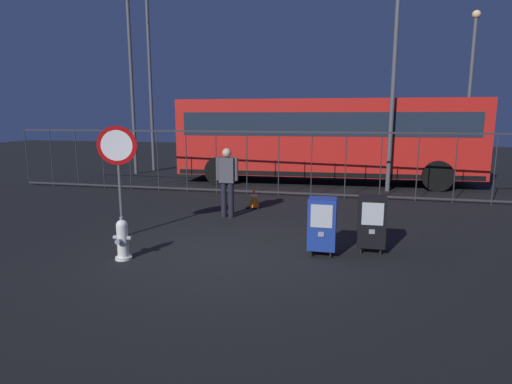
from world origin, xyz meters
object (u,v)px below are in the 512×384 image
object	(u,v)px
pedestrian	(227,178)
fire_hydrant	(123,239)
newspaper_box_primary	(322,224)
street_light_far_right	(131,72)
street_light_near_right	(149,58)
traffic_cone	(254,198)
street_light_far_left	(470,82)
newspaper_box_secondary	(372,221)
street_light_near_left	(395,45)
bus_near	(325,136)
stop_sign	(118,158)

from	to	relation	value
pedestrian	fire_hydrant	bearing A→B (deg)	-104.44
newspaper_box_primary	street_light_far_right	bearing A→B (deg)	133.38
pedestrian	street_light_near_right	size ratio (longest dim) A/B	0.19
street_light_near_right	traffic_cone	bearing A→B (deg)	-47.05
pedestrian	street_light_near_right	xyz separation A→B (m)	(-5.85, 7.87, 3.96)
street_light_near_right	street_light_far_left	distance (m)	13.28
newspaper_box_secondary	traffic_cone	bearing A→B (deg)	132.50
newspaper_box_secondary	street_light_near_right	world-z (taller)	street_light_near_right
street_light_far_right	street_light_near_right	bearing A→B (deg)	80.23
newspaper_box_secondary	street_light_near_left	distance (m)	7.77
bus_near	street_light_far_left	xyz separation A→B (m)	(5.43, 2.91, 2.05)
bus_near	street_light_far_right	size ratio (longest dim) A/B	1.46
pedestrian	traffic_cone	bearing A→B (deg)	71.56
newspaper_box_secondary	stop_sign	size ratio (longest dim) A/B	0.46
stop_sign	street_light_near_right	distance (m)	11.33
street_light_far_left	street_light_far_right	world-z (taller)	street_light_far_right
newspaper_box_secondary	bus_near	bearing A→B (deg)	99.68
pedestrian	street_light_far_right	distance (m)	9.56
street_light_far_left	street_light_far_right	distance (m)	13.61
newspaper_box_secondary	pedestrian	world-z (taller)	pedestrian
newspaper_box_secondary	pedestrian	xyz separation A→B (m)	(-3.28, 1.98, 0.38)
traffic_cone	newspaper_box_primary	bearing A→B (deg)	-59.88
traffic_cone	street_light_far_right	bearing A→B (deg)	139.71
newspaper_box_secondary	street_light_near_right	size ratio (longest dim) A/B	0.12
fire_hydrant	street_light_near_left	world-z (taller)	street_light_near_left
newspaper_box_primary	street_light_far_left	distance (m)	12.72
street_light_near_left	street_light_near_right	bearing A→B (deg)	161.90
pedestrian	street_light_near_right	bearing A→B (deg)	126.62
stop_sign	street_light_far_right	distance (m)	10.15
newspaper_box_primary	stop_sign	distance (m)	4.16
fire_hydrant	bus_near	size ratio (longest dim) A/B	0.07
street_light_near_left	traffic_cone	bearing A→B (deg)	-136.76
newspaper_box_primary	fire_hydrant	bearing A→B (deg)	-163.34
street_light_near_left	street_light_far_right	size ratio (longest dim) A/B	1.10
stop_sign	street_light_far_right	bearing A→B (deg)	117.05
newspaper_box_secondary	street_light_near_right	distance (m)	14.11
traffic_cone	street_light_far_left	distance (m)	11.01
street_light_far_right	bus_near	bearing A→B (deg)	-4.28
fire_hydrant	traffic_cone	size ratio (longest dim) A/B	1.41
stop_sign	street_light_near_left	xyz separation A→B (m)	(5.67, 6.73, 2.97)
newspaper_box_primary	street_light_far_right	world-z (taller)	street_light_far_right
newspaper_box_secondary	street_light_near_left	world-z (taller)	street_light_near_left
fire_hydrant	newspaper_box_primary	world-z (taller)	newspaper_box_primary
fire_hydrant	street_light_far_right	size ratio (longest dim) A/B	0.10
fire_hydrant	traffic_cone	xyz separation A→B (m)	(1.25, 4.50, -0.09)
street_light_far_right	newspaper_box_secondary	bearing A→B (deg)	-42.71
fire_hydrant	street_light_far_right	xyz separation A→B (m)	(-5.20, 9.97, 3.84)
street_light_near_right	stop_sign	bearing A→B (deg)	-66.91
newspaper_box_primary	traffic_cone	distance (m)	4.07
newspaper_box_secondary	stop_sign	xyz separation A→B (m)	(-4.88, -0.12, 1.03)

